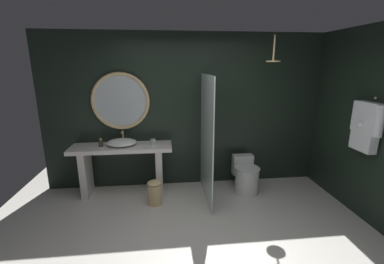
{
  "coord_description": "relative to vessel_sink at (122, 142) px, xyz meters",
  "views": [
    {
      "loc": [
        -0.4,
        -2.49,
        2.08
      ],
      "look_at": [
        -0.02,
        0.98,
        1.17
      ],
      "focal_mm": 24.36,
      "sensor_mm": 36.0,
      "label": 1
    }
  ],
  "objects": [
    {
      "name": "ground_plane",
      "position": [
        1.08,
        -1.59,
        -0.88
      ],
      "size": [
        5.76,
        5.76,
        0.0
      ],
      "primitive_type": "plane",
      "color": "silver"
    },
    {
      "name": "back_wall_panel",
      "position": [
        1.08,
        0.31,
        0.42
      ],
      "size": [
        4.8,
        0.1,
        2.6
      ],
      "primitive_type": "cube",
      "color": "black",
      "rests_on": "ground_plane"
    },
    {
      "name": "side_wall_right",
      "position": [
        3.43,
        -0.83,
        0.42
      ],
      "size": [
        0.1,
        2.47,
        2.6
      ],
      "primitive_type": "cube",
      "color": "black",
      "rests_on": "ground_plane"
    },
    {
      "name": "vanity_counter",
      "position": [
        -0.01,
        -0.0,
        -0.32
      ],
      "size": [
        1.6,
        0.48,
        0.82
      ],
      "color": "silver",
      "rests_on": "ground_plane"
    },
    {
      "name": "vessel_sink",
      "position": [
        0.0,
        0.0,
        0.0
      ],
      "size": [
        0.47,
        0.39,
        0.21
      ],
      "color": "white",
      "rests_on": "vanity_counter"
    },
    {
      "name": "tumbler_cup",
      "position": [
        0.5,
        0.01,
        -0.01
      ],
      "size": [
        0.08,
        0.08,
        0.09
      ],
      "primitive_type": "cylinder",
      "color": "silver",
      "rests_on": "vanity_counter"
    },
    {
      "name": "soap_dispenser",
      "position": [
        -0.32,
        -0.01,
        0.0
      ],
      "size": [
        0.06,
        0.06,
        0.13
      ],
      "color": "#3D3323",
      "rests_on": "vanity_counter"
    },
    {
      "name": "round_wall_mirror",
      "position": [
        -0.01,
        0.22,
        0.63
      ],
      "size": [
        0.94,
        0.06,
        0.94
      ],
      "color": "#D6B77F"
    },
    {
      "name": "shower_glass_panel",
      "position": [
        1.33,
        -0.3,
        0.1
      ],
      "size": [
        0.02,
        1.11,
        1.94
      ],
      "primitive_type": "cube",
      "color": "silver",
      "rests_on": "ground_plane"
    },
    {
      "name": "rain_shower_head",
      "position": [
        2.32,
        -0.24,
        1.29
      ],
      "size": [
        0.21,
        0.21,
        0.38
      ],
      "color": "#D6B77F"
    },
    {
      "name": "hanging_bathrobe",
      "position": [
        3.29,
        -1.06,
        0.45
      ],
      "size": [
        0.2,
        0.5,
        0.71
      ],
      "color": "#D6B77F"
    },
    {
      "name": "toilet",
      "position": [
        2.03,
        -0.17,
        -0.61
      ],
      "size": [
        0.4,
        0.57,
        0.57
      ],
      "color": "white",
      "rests_on": "ground_plane"
    },
    {
      "name": "waste_bin",
      "position": [
        0.51,
        -0.43,
        -0.68
      ],
      "size": [
        0.22,
        0.22,
        0.38
      ],
      "color": "#D6B77F",
      "rests_on": "ground_plane"
    }
  ]
}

